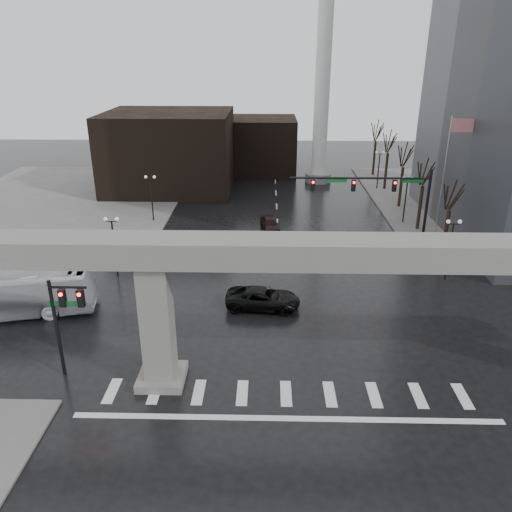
{
  "coord_description": "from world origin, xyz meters",
  "views": [
    {
      "loc": [
        -1.12,
        -23.32,
        17.49
      ],
      "look_at": [
        -1.85,
        7.75,
        4.5
      ],
      "focal_mm": 35.0,
      "sensor_mm": 36.0,
      "label": 1
    }
  ],
  "objects_px": {
    "far_car": "(270,224)",
    "signal_mast_arm": "(384,194)",
    "city_bus": "(2,293)",
    "pickup_truck": "(263,298)"
  },
  "relations": [
    {
      "from": "far_car",
      "to": "signal_mast_arm",
      "type": "bearing_deg",
      "value": -43.96
    },
    {
      "from": "signal_mast_arm",
      "to": "city_bus",
      "type": "height_order",
      "value": "signal_mast_arm"
    },
    {
      "from": "signal_mast_arm",
      "to": "pickup_truck",
      "type": "xyz_separation_m",
      "value": [
        -10.37,
        -10.02,
        -5.08
      ]
    },
    {
      "from": "signal_mast_arm",
      "to": "far_car",
      "type": "distance_m",
      "value": 12.93
    },
    {
      "from": "city_bus",
      "to": "signal_mast_arm",
      "type": "bearing_deg",
      "value": -78.54
    },
    {
      "from": "city_bus",
      "to": "far_car",
      "type": "bearing_deg",
      "value": -56.35
    },
    {
      "from": "city_bus",
      "to": "far_car",
      "type": "xyz_separation_m",
      "value": [
        18.77,
        18.2,
        -1.02
      ]
    },
    {
      "from": "far_car",
      "to": "pickup_truck",
      "type": "bearing_deg",
      "value": -101.55
    },
    {
      "from": "signal_mast_arm",
      "to": "city_bus",
      "type": "relative_size",
      "value": 0.98
    },
    {
      "from": "pickup_truck",
      "to": "city_bus",
      "type": "xyz_separation_m",
      "value": [
        -18.2,
        -1.49,
        0.98
      ]
    }
  ]
}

